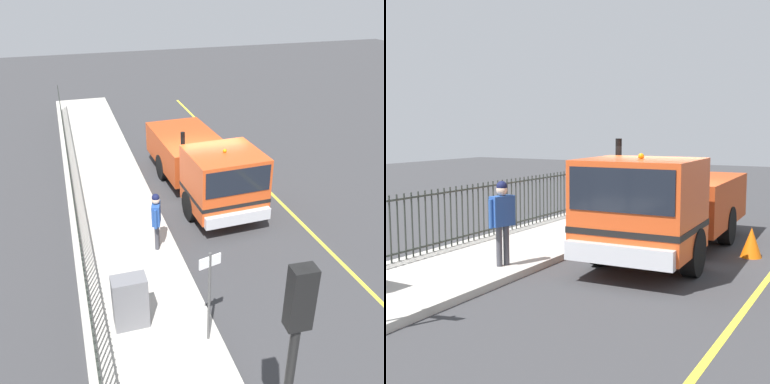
% 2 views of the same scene
% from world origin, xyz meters
% --- Properties ---
extents(ground_plane, '(60.40, 60.40, 0.00)m').
position_xyz_m(ground_plane, '(0.00, 0.00, 0.00)').
color(ground_plane, '#38383A').
rests_on(ground_plane, ground).
extents(sidewalk_slab, '(2.87, 27.46, 0.15)m').
position_xyz_m(sidewalk_slab, '(3.11, 0.00, 0.07)').
color(sidewalk_slab, '#B7B2A8').
rests_on(sidewalk_slab, ground).
extents(work_truck, '(2.51, 6.87, 2.67)m').
position_xyz_m(work_truck, '(-0.15, 0.16, 1.25)').
color(work_truck, '#D84C1E').
rests_on(work_truck, ground).
extents(worker_standing, '(0.35, 0.61, 1.71)m').
position_xyz_m(worker_standing, '(2.23, 3.00, 1.19)').
color(worker_standing, '#264C99').
rests_on(worker_standing, sidewalk_slab).
extents(iron_fence, '(0.04, 23.37, 1.40)m').
position_xyz_m(iron_fence, '(4.34, -0.00, 0.85)').
color(iron_fence, '#2D332D').
rests_on(iron_fence, sidewalk_slab).
extents(traffic_cone, '(0.48, 0.48, 0.68)m').
position_xyz_m(traffic_cone, '(-1.86, -0.77, 0.34)').
color(traffic_cone, orange).
rests_on(traffic_cone, ground).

